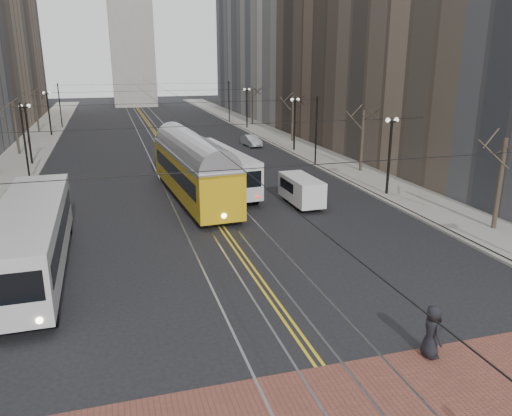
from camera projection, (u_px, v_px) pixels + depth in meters
ground at (309, 351)px, 17.73m from camera, size 260.00×260.00×0.00m
sidewalk_left at (28, 153)px, 55.01m from camera, size 5.00×140.00×0.15m
sidewalk_right at (284, 141)px, 63.13m from camera, size 5.00×140.00×0.15m
streetcar_rails at (165, 147)px, 59.09m from camera, size 4.80×130.00×0.02m
centre_lines at (165, 147)px, 59.09m from camera, size 0.42×130.00×0.01m
building_right_mid at (363, 0)px, 62.04m from camera, size 16.00×20.00×34.00m
building_right_far at (266, 6)px, 97.95m from camera, size 16.00×20.00×40.00m
lamp_posts at (184, 145)px, 43.35m from camera, size 27.60×57.20×5.60m
street_trees at (175, 135)px, 49.33m from camera, size 31.68×53.28×5.60m
trolley_wires at (175, 125)px, 48.67m from camera, size 25.96×120.00×6.60m
transit_bus at (32, 240)px, 23.71m from camera, size 2.95×13.56×3.38m
streetcar at (193, 174)px, 36.79m from camera, size 3.97×15.80×3.69m
rear_bus at (218, 170)px, 39.22m from camera, size 3.83×12.49×3.21m
cargo_van at (301, 191)px, 35.06m from camera, size 1.86×4.67×2.05m
sedan_grey at (226, 155)px, 49.80m from camera, size 1.96×4.41×1.47m
sedan_silver at (251, 141)px, 59.35m from camera, size 1.80×4.13×1.32m
pedestrian_a at (432, 331)px, 17.13m from camera, size 0.70×0.99×1.92m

